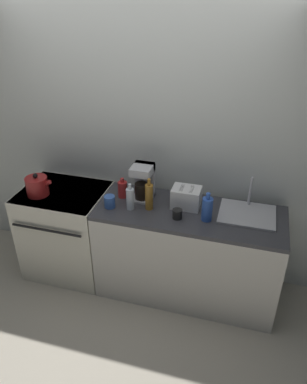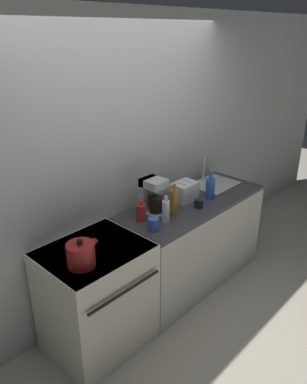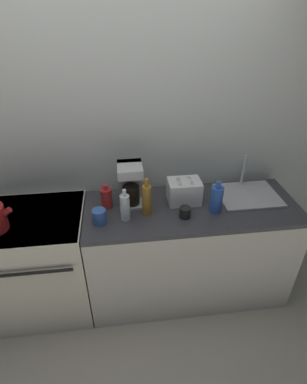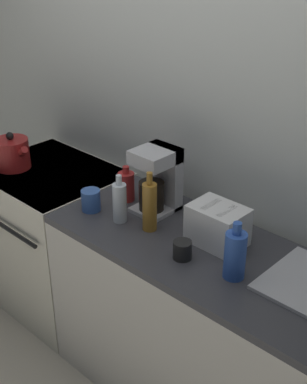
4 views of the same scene
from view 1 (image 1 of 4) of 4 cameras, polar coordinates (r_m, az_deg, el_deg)
The scene contains 14 objects.
ground_plane at distance 3.67m, azimuth -5.31°, elevation -16.15°, with size 12.00×12.00×0.00m, color beige.
wall_back at distance 3.47m, azimuth -2.23°, elevation 7.33°, with size 8.00×0.05×2.60m.
stove at distance 3.81m, azimuth -12.94°, elevation -5.66°, with size 0.79×0.68×0.90m.
counter_block at distance 3.47m, azimuth 5.23°, elevation -9.25°, with size 1.61×0.63×0.90m.
kettle at distance 3.54m, azimuth -17.30°, elevation 0.88°, with size 0.25×0.20×0.22m.
toaster at distance 3.22m, azimuth 5.01°, elevation -0.83°, with size 0.24×0.18×0.18m.
coffee_maker at distance 3.30m, azimuth -1.57°, elevation 1.73°, with size 0.18×0.21×0.32m.
sink_tray at distance 3.24m, azimuth 14.10°, elevation -3.09°, with size 0.46×0.38×0.28m.
bottle_blue at distance 3.06m, azimuth 8.17°, elevation -2.55°, with size 0.09×0.09×0.25m.
bottle_red at distance 3.37m, azimuth -4.74°, elevation 0.45°, with size 0.08×0.08×0.19m.
bottle_amber at distance 3.16m, azimuth -0.68°, elevation -0.68°, with size 0.07×0.07×0.29m.
bottle_clear at distance 3.18m, azimuth -3.57°, elevation -0.98°, with size 0.07×0.07×0.24m.
cup_blue at distance 3.24m, azimuth -6.71°, elevation -1.46°, with size 0.09×0.09×0.11m.
cup_black at distance 3.09m, azimuth 3.65°, elevation -3.35°, with size 0.08×0.08×0.08m.
Camera 1 is at (1.00, -2.33, 2.65)m, focal length 35.00 mm.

